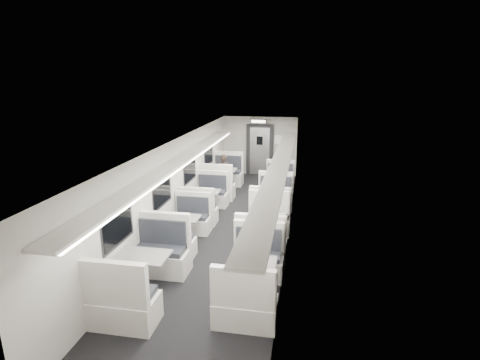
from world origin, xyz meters
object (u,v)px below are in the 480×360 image
at_px(booth_left_a, 223,180).
at_px(booth_right_c, 265,231).
at_px(booth_left_c, 183,230).
at_px(booth_right_a, 278,186).
at_px(booth_left_d, 144,275).
at_px(booth_right_b, 273,206).
at_px(booth_right_d, 252,279).
at_px(exit_sign, 259,121).
at_px(vestibule_door, 260,150).
at_px(booth_left_b, 206,202).
at_px(passenger, 224,174).

relative_size(booth_left_a, booth_right_c, 1.03).
distance_m(booth_left_c, booth_right_a, 4.57).
distance_m(booth_left_a, booth_left_d, 6.71).
bearing_deg(booth_right_b, booth_right_a, 90.00).
bearing_deg(booth_right_d, exit_sign, 96.73).
xyz_separation_m(booth_right_a, exit_sign, (-1.00, 2.34, 1.92)).
height_order(booth_left_a, booth_right_d, booth_left_a).
relative_size(booth_left_d, vestibule_door, 1.12).
distance_m(booth_left_d, booth_right_d, 2.02).
xyz_separation_m(booth_left_d, booth_right_b, (2.00, 4.33, -0.03)).
height_order(booth_left_a, booth_left_b, booth_left_a).
bearing_deg(booth_right_b, booth_right_d, -90.00).
bearing_deg(booth_left_b, booth_right_c, -43.30).
xyz_separation_m(booth_right_a, passenger, (-1.89, 0.02, 0.33)).
bearing_deg(booth_right_a, booth_left_a, 171.15).
height_order(booth_left_d, passenger, passenger).
distance_m(booth_left_a, booth_left_b, 2.33).
xyz_separation_m(booth_right_b, passenger, (-1.89, 2.10, 0.31)).
bearing_deg(exit_sign, booth_left_d, -96.52).
bearing_deg(exit_sign, booth_right_c, -80.91).
relative_size(booth_left_a, booth_left_b, 1.12).
height_order(booth_right_c, booth_right_d, booth_right_c).
bearing_deg(passenger, booth_right_a, 10.45).
xyz_separation_m(booth_left_a, passenger, (0.11, -0.29, 0.28)).
bearing_deg(booth_right_d, booth_right_c, 90.00).
xyz_separation_m(booth_right_b, booth_right_c, (0.00, -1.83, 0.01)).
bearing_deg(vestibule_door, booth_right_a, -70.56).
height_order(booth_left_c, booth_right_b, booth_right_b).
height_order(booth_left_b, booth_right_b, booth_right_b).
bearing_deg(booth_right_b, booth_right_c, -90.00).
relative_size(vestibule_door, exit_sign, 3.39).
relative_size(booth_right_c, passenger, 1.60).
distance_m(booth_right_c, booth_right_d, 2.23).
height_order(booth_left_b, booth_right_c, booth_right_c).
bearing_deg(vestibule_door, exit_sign, -90.00).
xyz_separation_m(booth_right_a, booth_right_c, (0.00, -3.91, 0.04)).
xyz_separation_m(booth_right_d, exit_sign, (-1.00, 8.48, 1.90)).
height_order(booth_right_b, vestibule_door, vestibule_door).
height_order(booth_left_d, vestibule_door, vestibule_door).
height_order(booth_left_a, booth_left_c, booth_left_a).
xyz_separation_m(passenger, vestibule_door, (0.89, 2.81, 0.34)).
bearing_deg(exit_sign, booth_left_c, -98.81).
bearing_deg(booth_left_c, booth_right_a, 64.04).
distance_m(booth_left_d, booth_right_b, 4.77).
distance_m(booth_left_c, vestibule_door, 7.05).
height_order(booth_left_a, booth_right_c, booth_left_a).
height_order(booth_right_d, vestibule_door, vestibule_door).
xyz_separation_m(booth_left_b, booth_right_d, (2.00, -4.11, 0.01)).
relative_size(booth_right_a, exit_sign, 3.27).
xyz_separation_m(booth_left_c, exit_sign, (1.00, 6.45, 1.93)).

